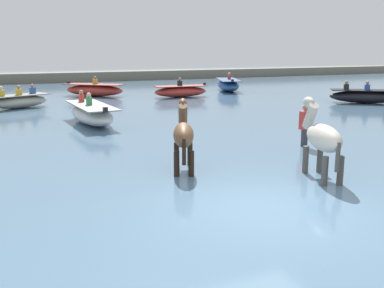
# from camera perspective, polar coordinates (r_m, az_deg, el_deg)

# --- Properties ---
(ground_plane) EXTENTS (120.00, 120.00, 0.00)m
(ground_plane) POSITION_cam_1_polar(r_m,az_deg,el_deg) (8.56, 9.47, -10.33)
(ground_plane) COLOR #666051
(water_surface) EXTENTS (90.00, 90.00, 0.36)m
(water_surface) POSITION_cam_1_polar(r_m,az_deg,el_deg) (17.43, -8.71, 1.87)
(water_surface) COLOR slate
(water_surface) RESTS_ON ground
(horse_lead_pinto) EXTENTS (0.88, 1.95, 2.11)m
(horse_lead_pinto) POSITION_cam_1_polar(r_m,az_deg,el_deg) (10.41, 16.27, 0.58)
(horse_lead_pinto) COLOR beige
(horse_lead_pinto) RESTS_ON ground
(horse_trailing_bay) EXTENTS (0.99, 1.82, 2.01)m
(horse_trailing_bay) POSITION_cam_1_polar(r_m,az_deg,el_deg) (10.67, -1.10, 1.00)
(horse_trailing_bay) COLOR brown
(horse_trailing_bay) RESTS_ON ground
(boat_distant_east) EXTENTS (3.30, 1.30, 1.16)m
(boat_distant_east) POSITION_cam_1_polar(r_m,az_deg,el_deg) (27.02, -1.46, 6.74)
(boat_distant_east) COLOR #BC382D
(boat_distant_east) RESTS_ON water_surface
(boat_near_port) EXTENTS (3.76, 3.21, 1.18)m
(boat_near_port) POSITION_cam_1_polar(r_m,az_deg,el_deg) (25.73, 21.33, 5.69)
(boat_near_port) COLOR black
(boat_near_port) RESTS_ON water_surface
(boat_mid_channel) EXTENTS (3.20, 2.30, 1.12)m
(boat_mid_channel) POSITION_cam_1_polar(r_m,az_deg,el_deg) (23.58, -21.25, 5.12)
(boat_mid_channel) COLOR #B2AD9E
(boat_mid_channel) RESTS_ON water_surface
(boat_distant_west) EXTENTS (2.71, 4.35, 1.26)m
(boat_distant_west) POSITION_cam_1_polar(r_m,az_deg,el_deg) (31.08, 4.65, 7.51)
(boat_distant_west) COLOR #28518E
(boat_distant_west) RESTS_ON water_surface
(boat_far_inshore) EXTENTS (3.67, 3.37, 1.21)m
(boat_far_inshore) POSITION_cam_1_polar(r_m,az_deg,el_deg) (28.20, -12.35, 6.75)
(boat_far_inshore) COLOR #BC382D
(boat_far_inshore) RESTS_ON water_surface
(boat_far_offshore) EXTENTS (1.47, 4.19, 1.21)m
(boat_far_offshore) POSITION_cam_1_polar(r_m,az_deg,el_deg) (17.88, -12.71, 3.76)
(boat_far_offshore) COLOR silver
(boat_far_offshore) RESTS_ON water_surface
(person_onlooker_left) EXTENTS (0.34, 0.23, 1.63)m
(person_onlooker_left) POSITION_cam_1_polar(r_m,az_deg,el_deg) (13.74, 14.20, 1.79)
(person_onlooker_left) COLOR #383842
(person_onlooker_left) RESTS_ON ground
(far_shoreline) EXTENTS (80.00, 2.40, 1.17)m
(far_shoreline) POSITION_cam_1_polar(r_m,az_deg,el_deg) (41.01, -17.68, 7.87)
(far_shoreline) COLOR #706B5B
(far_shoreline) RESTS_ON ground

